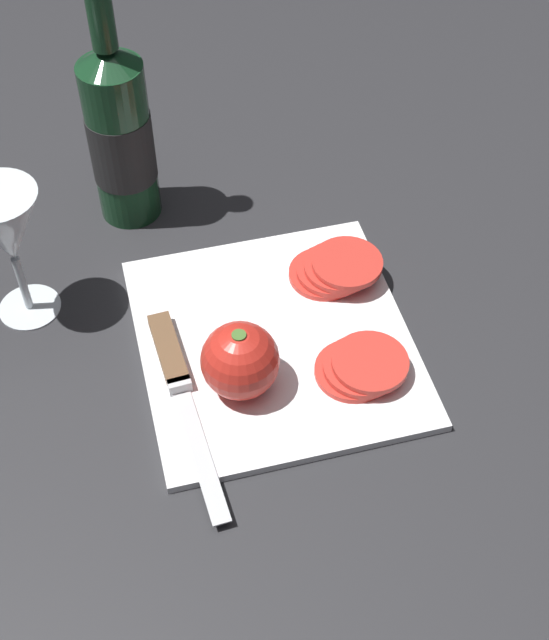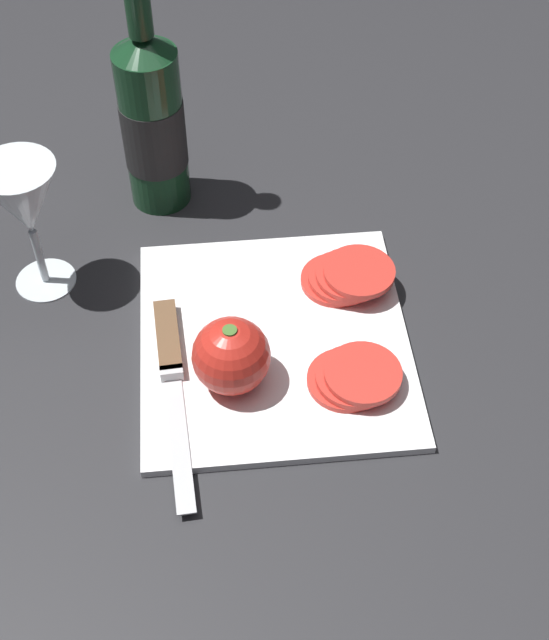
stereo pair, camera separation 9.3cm
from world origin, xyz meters
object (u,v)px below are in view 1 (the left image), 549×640
at_px(whole_tomato, 240,361).
at_px(tomato_slice_stack_far, 361,367).
at_px(knife, 174,367).
at_px(tomato_slice_stack_near, 335,268).
at_px(wine_glass, 6,232).
at_px(wine_bottle, 120,133).

distance_m(whole_tomato, tomato_slice_stack_far, 0.13).
relative_size(whole_tomato, knife, 0.31).
height_order(whole_tomato, tomato_slice_stack_near, whole_tomato).
xyz_separation_m(wine_glass, tomato_slice_stack_far, (-0.19, -0.33, -0.10)).
xyz_separation_m(knife, tomato_slice_stack_near, (0.09, -0.20, 0.01)).
relative_size(wine_glass, tomato_slice_stack_far, 1.73).
bearing_deg(wine_bottle, tomato_slice_stack_near, -131.40).
relative_size(whole_tomato, tomato_slice_stack_near, 0.78).
bearing_deg(tomato_slice_stack_near, tomato_slice_stack_far, 174.32).
distance_m(wine_glass, knife, 0.22).
height_order(wine_glass, whole_tomato, wine_glass).
distance_m(knife, tomato_slice_stack_far, 0.19).
height_order(tomato_slice_stack_near, tomato_slice_stack_far, tomato_slice_stack_near).
bearing_deg(knife, tomato_slice_stack_far, 71.29).
bearing_deg(wine_glass, knife, -133.94).
xyz_separation_m(wine_bottle, whole_tomato, (-0.30, -0.07, -0.07)).
bearing_deg(wine_bottle, knife, -178.78).
xyz_separation_m(wine_glass, tomato_slice_stack_near, (-0.05, -0.34, -0.09)).
bearing_deg(knife, tomato_slice_stack_near, 109.89).
height_order(wine_bottle, knife, wine_bottle).
height_order(whole_tomato, tomato_slice_stack_far, whole_tomato).
bearing_deg(tomato_slice_stack_far, wine_bottle, 31.08).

